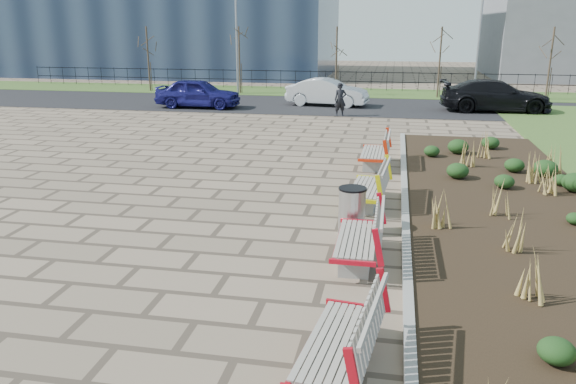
% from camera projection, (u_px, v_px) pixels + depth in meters
% --- Properties ---
extents(ground, '(120.00, 120.00, 0.00)m').
position_uv_depth(ground, '(164.00, 291.00, 9.18)').
color(ground, '#786652').
rests_on(ground, ground).
extents(planting_bed, '(4.50, 18.00, 0.10)m').
position_uv_depth(planting_bed, '(509.00, 214.00, 12.76)').
color(planting_bed, black).
rests_on(planting_bed, ground).
extents(planting_curb, '(0.16, 18.00, 0.15)m').
position_uv_depth(planting_curb, '(405.00, 207.00, 13.17)').
color(planting_curb, gray).
rests_on(planting_curb, ground).
extents(grass_verge_far, '(80.00, 5.00, 0.04)m').
position_uv_depth(grass_verge_far, '(338.00, 92.00, 35.52)').
color(grass_verge_far, '#33511E').
rests_on(grass_verge_far, ground).
extents(road, '(80.00, 7.00, 0.02)m').
position_uv_depth(road, '(327.00, 106.00, 29.88)').
color(road, black).
rests_on(road, ground).
extents(bench_a, '(1.16, 2.20, 1.00)m').
position_uv_depth(bench_a, '(337.00, 338.00, 6.90)').
color(bench_a, '#AD0B18').
rests_on(bench_a, ground).
extents(bench_b, '(0.90, 2.10, 1.00)m').
position_uv_depth(bench_b, '(357.00, 236.00, 10.20)').
color(bench_b, red).
rests_on(bench_b, ground).
extents(bench_c, '(1.06, 2.16, 1.00)m').
position_uv_depth(bench_c, '(367.00, 185.00, 13.41)').
color(bench_c, yellow).
rests_on(bench_c, ground).
extents(bench_d, '(0.94, 2.12, 1.00)m').
position_uv_depth(bench_d, '(374.00, 150.00, 17.08)').
color(bench_d, red).
rests_on(bench_d, ground).
extents(litter_bin, '(0.56, 0.56, 0.97)m').
position_uv_depth(litter_bin, '(352.00, 211.00, 11.60)').
color(litter_bin, '#B2B2B7').
rests_on(litter_bin, ground).
extents(pedestrian, '(0.65, 0.51, 1.56)m').
position_uv_depth(pedestrian, '(340.00, 100.00, 26.28)').
color(pedestrian, black).
rests_on(pedestrian, ground).
extents(car_blue, '(4.35, 1.75, 1.48)m').
position_uv_depth(car_blue, '(198.00, 93.00, 28.95)').
color(car_blue, navy).
rests_on(car_blue, road).
extents(car_silver, '(4.43, 2.00, 1.41)m').
position_uv_depth(car_silver, '(327.00, 92.00, 29.64)').
color(car_silver, silver).
rests_on(car_silver, road).
extents(car_black, '(5.39, 2.40, 1.54)m').
position_uv_depth(car_black, '(495.00, 96.00, 27.68)').
color(car_black, black).
rests_on(car_black, road).
extents(tree_a, '(1.40, 1.40, 4.00)m').
position_uv_depth(tree_a, '(148.00, 59.00, 35.66)').
color(tree_a, '#4C3D2D').
rests_on(tree_a, grass_verge_far).
extents(tree_b, '(1.40, 1.40, 4.00)m').
position_uv_depth(tree_b, '(239.00, 60.00, 34.59)').
color(tree_b, '#4C3D2D').
rests_on(tree_b, grass_verge_far).
extents(tree_c, '(1.40, 1.40, 4.00)m').
position_uv_depth(tree_c, '(336.00, 61.00, 33.53)').
color(tree_c, '#4C3D2D').
rests_on(tree_c, grass_verge_far).
extents(tree_d, '(1.40, 1.40, 4.00)m').
position_uv_depth(tree_d, '(440.00, 62.00, 32.46)').
color(tree_d, '#4C3D2D').
rests_on(tree_d, grass_verge_far).
extents(tree_e, '(1.40, 1.40, 4.00)m').
position_uv_depth(tree_e, '(550.00, 64.00, 31.39)').
color(tree_e, '#4C3D2D').
rests_on(tree_e, grass_verge_far).
extents(lamp_west, '(0.24, 0.60, 6.00)m').
position_uv_depth(lamp_west, '(237.00, 44.00, 33.84)').
color(lamp_west, gray).
rests_on(lamp_west, grass_verge_far).
extents(lamp_east, '(0.24, 0.60, 6.00)m').
position_uv_depth(lamp_east, '(478.00, 45.00, 31.35)').
color(lamp_east, gray).
rests_on(lamp_east, grass_verge_far).
extents(railing_fence, '(44.00, 0.10, 1.20)m').
position_uv_depth(railing_fence, '(341.00, 80.00, 36.75)').
color(railing_fence, black).
rests_on(railing_fence, grass_verge_far).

